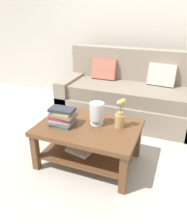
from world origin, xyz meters
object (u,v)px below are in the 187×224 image
object	(u,v)px
coffee_table	(88,136)
flower_pitcher	(120,117)
couch	(130,96)
glass_hurricane_vase	(97,112)
book_stack_main	(62,117)

from	to	relation	value
coffee_table	flower_pitcher	distance (m)	0.43
couch	glass_hurricane_vase	distance (m)	1.29
book_stack_main	flower_pitcher	size ratio (longest dim) A/B	0.89
coffee_table	glass_hurricane_vase	xyz separation A→B (m)	(0.07, 0.07, 0.28)
glass_hurricane_vase	flower_pitcher	xyz separation A→B (m)	(0.25, 0.03, -0.02)
couch	book_stack_main	distance (m)	1.48
couch	glass_hurricane_vase	xyz separation A→B (m)	(-0.08, -1.26, 0.26)
book_stack_main	flower_pitcher	distance (m)	0.63
book_stack_main	coffee_table	bearing A→B (deg)	13.39
couch	flower_pitcher	bearing A→B (deg)	-81.94
couch	glass_hurricane_vase	bearing A→B (deg)	-93.55
book_stack_main	glass_hurricane_vase	bearing A→B (deg)	21.75
coffee_table	glass_hurricane_vase	distance (m)	0.30
couch	coffee_table	bearing A→B (deg)	-96.48
couch	coffee_table	xyz separation A→B (m)	(-0.15, -1.34, -0.02)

